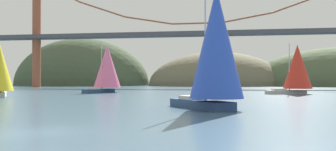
{
  "coord_description": "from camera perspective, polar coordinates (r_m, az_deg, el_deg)",
  "views": [
    {
      "loc": [
        9.41,
        -17.11,
        2.74
      ],
      "look_at": [
        0.0,
        39.85,
        3.32
      ],
      "focal_mm": 38.31,
      "sensor_mm": 36.0,
      "label": 1
    }
  ],
  "objects": [
    {
      "name": "sailboat_blue_spinnaker",
      "position": [
        31.72,
        7.54,
        4.54
      ],
      "size": [
        8.13,
        9.13,
        11.09
      ],
      "color": "navy",
      "rests_on": "ground_plane"
    },
    {
      "name": "headland_center",
      "position": [
        152.2,
        7.72,
        -1.6
      ],
      "size": [
        57.66,
        44.0,
        28.29
      ],
      "primitive_type": "ellipsoid",
      "color": "#6B664C",
      "rests_on": "ground_plane"
    },
    {
      "name": "ground_plane",
      "position": [
        19.71,
        -19.45,
        -8.53
      ],
      "size": [
        360.0,
        360.0,
        0.0
      ],
      "primitive_type": "plane",
      "color": "#426075"
    },
    {
      "name": "suspension_bridge",
      "position": [
        113.47,
        4.58,
        6.91
      ],
      "size": [
        144.44,
        6.0,
        36.56
      ],
      "color": "brown",
      "rests_on": "ground_plane"
    },
    {
      "name": "sailboat_scarlet_sail",
      "position": [
        69.56,
        19.81,
        1.15
      ],
      "size": [
        9.14,
        6.45,
        9.29
      ],
      "color": "#B7B2A8",
      "rests_on": "ground_plane"
    },
    {
      "name": "headland_left",
      "position": [
        165.2,
        -13.58,
        -1.51
      ],
      "size": [
        61.2,
        44.0,
        42.08
      ],
      "primitive_type": "ellipsoid",
      "color": "#425138",
      "rests_on": "ground_plane"
    },
    {
      "name": "sailboat_pink_spinnaker",
      "position": [
        74.46,
        -9.71,
        1.33
      ],
      "size": [
        7.2,
        9.8,
        10.43
      ],
      "color": "navy",
      "rests_on": "ground_plane"
    }
  ]
}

